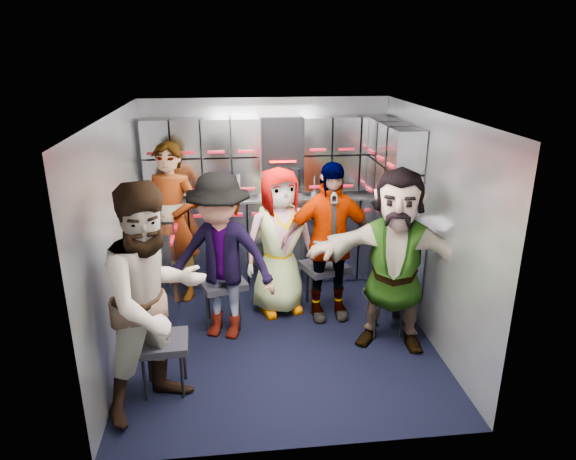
{
  "coord_description": "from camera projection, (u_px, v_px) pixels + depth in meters",
  "views": [
    {
      "loc": [
        -0.42,
        -4.31,
        2.63
      ],
      "look_at": [
        0.12,
        0.35,
        0.95
      ],
      "focal_mm": 32.0,
      "sensor_mm": 36.0,
      "label": 1
    }
  ],
  "objects": [
    {
      "name": "cup_left",
      "position": [
        168.0,
        196.0,
        5.63
      ],
      "size": [
        0.08,
        0.08,
        0.1
      ],
      "primitive_type": "cylinder",
      "color": "beige",
      "rests_on": "counter"
    },
    {
      "name": "jump_seat_center",
      "position": [
        278.0,
        269.0,
        5.48
      ],
      "size": [
        0.46,
        0.45,
        0.44
      ],
      "rotation": [
        0.0,
        0.0,
        0.31
      ],
      "color": "black",
      "rests_on": "ground"
    },
    {
      "name": "jump_seat_near_left",
      "position": [
        163.0,
        346.0,
        4.04
      ],
      "size": [
        0.41,
        0.39,
        0.46
      ],
      "rotation": [
        0.0,
        0.0,
        0.06
      ],
      "color": "black",
      "rests_on": "ground"
    },
    {
      "name": "wall_left",
      "position": [
        119.0,
        239.0,
        4.46
      ],
      "size": [
        0.04,
        3.0,
        2.1
      ],
      "primitive_type": "cube",
      "color": "#949AA2",
      "rests_on": "ground"
    },
    {
      "name": "right_cabinet",
      "position": [
        390.0,
        257.0,
        5.49
      ],
      "size": [
        0.28,
        1.2,
        1.0
      ],
      "primitive_type": "cube",
      "color": "#989DA7",
      "rests_on": "ground"
    },
    {
      "name": "bottle_left",
      "position": [
        239.0,
        186.0,
        5.69
      ],
      "size": [
        0.07,
        0.07,
        0.28
      ],
      "primitive_type": "cylinder",
      "color": "white",
      "rests_on": "counter"
    },
    {
      "name": "wall_right",
      "position": [
        429.0,
        227.0,
        4.76
      ],
      "size": [
        0.04,
        3.0,
        2.1
      ],
      "primitive_type": "cube",
      "color": "#949AA2",
      "rests_on": "ground"
    },
    {
      "name": "wall_back",
      "position": [
        267.0,
        189.0,
        6.01
      ],
      "size": [
        2.8,
        0.04,
        2.1
      ],
      "primitive_type": "cube",
      "color": "#949AA2",
      "rests_on": "ground"
    },
    {
      "name": "ceiling",
      "position": [
        278.0,
        114.0,
        4.26
      ],
      "size": [
        2.8,
        3.0,
        0.02
      ],
      "primitive_type": "cube",
      "color": "silver",
      "rests_on": "wall_back"
    },
    {
      "name": "locker_bank_back",
      "position": [
        267.0,
        155.0,
        5.72
      ],
      "size": [
        2.68,
        0.28,
        0.82
      ],
      "primitive_type": "cube",
      "color": "#989DA7",
      "rests_on": "wall_back"
    },
    {
      "name": "jump_seat_mid_right",
      "position": [
        324.0,
        269.0,
        5.35
      ],
      "size": [
        0.52,
        0.51,
        0.5
      ],
      "rotation": [
        0.0,
        0.0,
        0.32
      ],
      "color": "black",
      "rests_on": "ground"
    },
    {
      "name": "coffee_niche",
      "position": [
        283.0,
        155.0,
        5.81
      ],
      "size": [
        0.46,
        0.16,
        0.84
      ],
      "primitive_type": null,
      "color": "black",
      "rests_on": "wall_back"
    },
    {
      "name": "locker_bank_right",
      "position": [
        394.0,
        164.0,
        5.25
      ],
      "size": [
        0.28,
        1.0,
        0.82
      ],
      "primitive_type": "cube",
      "color": "#989DA7",
      "rests_on": "wall_right"
    },
    {
      "name": "bottle_mid",
      "position": [
        213.0,
        187.0,
        5.66
      ],
      "size": [
        0.06,
        0.06,
        0.28
      ],
      "primitive_type": "cylinder",
      "color": "white",
      "rests_on": "counter"
    },
    {
      "name": "cup_right",
      "position": [
        338.0,
        191.0,
        5.83
      ],
      "size": [
        0.08,
        0.08,
        0.11
      ],
      "primitive_type": "cylinder",
      "color": "beige",
      "rests_on": "counter"
    },
    {
      "name": "attendant_arc_d",
      "position": [
        328.0,
        242.0,
        5.06
      ],
      "size": [
        0.96,
        0.43,
        1.62
      ],
      "primitive_type": "imported",
      "rotation": [
        0.0,
        0.0,
        0.04
      ],
      "color": "black",
      "rests_on": "ground"
    },
    {
      "name": "attendant_arc_b",
      "position": [
        221.0,
        258.0,
        4.71
      ],
      "size": [
        1.17,
        0.9,
        1.6
      ],
      "primitive_type": "imported",
      "rotation": [
        0.0,
        0.0,
        -0.34
      ],
      "color": "black",
      "rests_on": "ground"
    },
    {
      "name": "attendant_arc_c",
      "position": [
        279.0,
        242.0,
        5.19
      ],
      "size": [
        0.85,
        0.66,
        1.53
      ],
      "primitive_type": "imported",
      "rotation": [
        0.0,
        0.0,
        0.26
      ],
      "color": "black",
      "rests_on": "ground"
    },
    {
      "name": "cart_bank_left",
      "position": [
        157.0,
        270.0,
        5.19
      ],
      "size": [
        0.38,
        0.76,
        0.99
      ],
      "primitive_type": "cube",
      "color": "#989DA7",
      "rests_on": "ground"
    },
    {
      "name": "counter",
      "position": [
        268.0,
        197.0,
        5.83
      ],
      "size": [
        2.68,
        0.42,
        0.03
      ],
      "primitive_type": "cube",
      "color": "silver",
      "rests_on": "cart_bank_back"
    },
    {
      "name": "jump_seat_mid_left",
      "position": [
        223.0,
        285.0,
        5.0
      ],
      "size": [
        0.51,
        0.5,
        0.49
      ],
      "rotation": [
        0.0,
        0.0,
        0.31
      ],
      "color": "black",
      "rests_on": "ground"
    },
    {
      "name": "cart_bank_back",
      "position": [
        269.0,
        240.0,
        6.0
      ],
      "size": [
        2.68,
        0.38,
        0.99
      ],
      "primitive_type": "cube",
      "color": "#989DA7",
      "rests_on": "ground"
    },
    {
      "name": "floor",
      "position": [
        280.0,
        334.0,
        4.96
      ],
      "size": [
        3.0,
        3.0,
        0.0
      ],
      "primitive_type": "plane",
      "color": "black",
      "rests_on": "ground"
    },
    {
      "name": "attendant_standing",
      "position": [
        172.0,
        223.0,
        5.45
      ],
      "size": [
        0.74,
        0.62,
        1.72
      ],
      "primitive_type": "imported",
      "rotation": [
        0.0,
        0.0,
        -0.4
      ],
      "color": "black",
      "rests_on": "ground"
    },
    {
      "name": "attendant_arc_a",
      "position": [
        155.0,
        301.0,
        3.71
      ],
      "size": [
        1.1,
        1.08,
        1.79
      ],
      "primitive_type": "imported",
      "rotation": [
        0.0,
        0.0,
        0.7
      ],
      "color": "black",
      "rests_on": "ground"
    },
    {
      "name": "attendant_arc_e",
      "position": [
        395.0,
        260.0,
        4.55
      ],
      "size": [
        1.63,
        1.0,
        1.68
      ],
      "primitive_type": "imported",
      "rotation": [
        0.0,
        0.0,
        -0.35
      ],
      "color": "black",
      "rests_on": "ground"
    },
    {
      "name": "bottle_right",
      "position": [
        314.0,
        186.0,
        5.79
      ],
      "size": [
        0.06,
        0.06,
        0.23
      ],
      "primitive_type": "cylinder",
      "color": "white",
      "rests_on": "counter"
    },
    {
      "name": "red_latch_strip",
      "position": [
        270.0,
        214.0,
        5.69
      ],
      "size": [
        2.6,
        0.02,
        0.03
      ],
      "primitive_type": "cube",
      "color": "#AA0D1C",
      "rests_on": "cart_bank_back"
    },
    {
      "name": "jump_seat_near_right",
      "position": [
        386.0,
        298.0,
        4.88
      ],
      "size": [
        0.39,
        0.37,
        0.42
      ],
      "rotation": [
        0.0,
        0.0,
        0.11
      ],
      "color": "black",
      "rests_on": "ground"
    }
  ]
}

